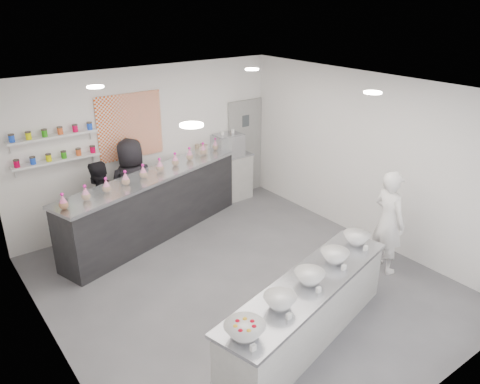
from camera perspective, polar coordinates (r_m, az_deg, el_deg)
name	(u,v)px	position (r m, az deg, el deg)	size (l,w,h in m)	color
floor	(243,284)	(7.46, 0.32, -11.10)	(6.00, 6.00, 0.00)	#515156
ceiling	(243,91)	(6.29, 0.39, 12.16)	(6.00, 6.00, 0.00)	white
back_wall	(149,146)	(9.16, -11.07, 5.53)	(5.50, 5.50, 0.00)	white
left_wall	(47,254)	(5.70, -22.49, -7.03)	(6.00, 6.00, 0.00)	white
right_wall	(367,159)	(8.57, 15.23, 3.92)	(6.00, 6.00, 0.00)	white
back_door	(245,147)	(10.42, 0.61, 5.48)	(0.88, 0.04, 2.10)	gray
pattern_panel	(130,126)	(8.88, -13.25, 7.81)	(1.25, 0.03, 1.20)	#E34300
jar_shelf_lower	(57,160)	(8.48, -21.45, 3.62)	(1.45, 0.22, 0.04)	silver
jar_shelf_upper	(53,136)	(8.36, -21.87, 6.33)	(1.45, 0.22, 0.04)	silver
preserve_jars	(54,145)	(8.38, -21.69, 5.39)	(1.45, 0.10, 0.56)	#C10036
downlight_0	(192,125)	(4.72, -5.93, 8.12)	(0.24, 0.24, 0.02)	white
downlight_1	(373,92)	(6.57, 15.88, 11.59)	(0.24, 0.24, 0.02)	white
downlight_2	(95,87)	(7.04, -17.23, 12.15)	(0.24, 0.24, 0.02)	white
downlight_3	(252,69)	(8.39, 1.46, 14.73)	(0.24, 0.24, 0.02)	white
prep_counter	(307,310)	(6.28, 8.21, -14.06)	(3.08, 0.70, 0.84)	#A2A29E
back_bar	(155,205)	(8.74, -10.38, -1.62)	(3.88, 0.71, 1.20)	black
sneeze_guard	(165,170)	(8.22, -9.12, 2.64)	(3.83, 0.02, 0.33)	white
espresso_ledge	(222,180)	(10.04, -2.16, 1.49)	(1.37, 0.44, 1.02)	#A2A29E
espresso_machine	(228,145)	(9.88, -1.50, 5.69)	(0.61, 0.42, 0.47)	#93969E
cup_stacks	(202,153)	(9.55, -4.70, 4.72)	(0.24, 0.24, 0.38)	gray
prep_bowls	(310,277)	(6.00, 8.47, -10.25)	(2.99, 0.49, 0.16)	white
label_cards	(332,303)	(5.67, 11.15, -13.19)	(2.66, 0.04, 0.07)	white
cookie_bags	(152,168)	(8.46, -10.72, 2.89)	(3.74, 0.14, 0.26)	pink
woman_prep	(389,222)	(7.79, 17.66, -3.47)	(0.62, 0.41, 1.71)	white
staff_left	(100,204)	(8.57, -16.75, -1.44)	(0.76, 0.59, 1.56)	black
staff_right	(133,187)	(8.80, -12.89, 0.58)	(0.90, 0.58, 1.83)	black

